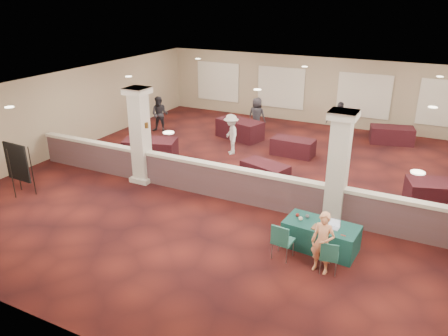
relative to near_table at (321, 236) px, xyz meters
The scene contains 33 objects.
ground 4.29m from the near_table, 135.38° to the left, with size 16.00×16.00×0.00m, color #4A1612.
wall_back 11.48m from the near_table, 105.45° to the left, with size 16.00×0.04×3.20m, color gray.
wall_front 5.98m from the near_table, 121.30° to the right, with size 16.00×0.04×3.20m, color gray.
wall_left 11.51m from the near_table, 164.80° to the left, with size 0.04×16.00×3.20m, color gray.
ceiling 5.14m from the near_table, 135.38° to the left, with size 16.00×16.00×0.02m, color silver.
partition_wall 3.40m from the near_table, 153.74° to the left, with size 15.60×0.28×1.10m.
column_left 6.83m from the near_table, 167.08° to the left, with size 0.72×0.72×3.20m.
column_right 1.98m from the near_table, 91.53° to the left, with size 0.72×0.72×3.20m.
sconce_left 7.18m from the near_table, 167.60° to the left, with size 0.12×0.12×0.18m.
sconce_right 6.65m from the near_table, 166.53° to the left, with size 0.12×0.12×0.18m.
near_table is the anchor object (origin of this frame).
conf_chair_main 1.05m from the near_table, 65.11° to the right, with size 0.47×0.48×0.83m.
conf_chair_side 1.16m from the near_table, 129.30° to the right, with size 0.51×0.51×0.93m.
easel_board 9.40m from the near_table, behind, with size 1.01×0.52×1.71m.
woman 1.06m from the near_table, 74.17° to the right, with size 0.54×0.36×1.50m, color #FFB66E.
far_table_front_left 8.20m from the near_table, 156.27° to the left, with size 1.96×0.98×0.80m, color black.
far_table_front_center 4.33m from the near_table, 130.29° to the left, with size 1.61×0.80×0.65m, color black.
far_table_front_right 4.66m from the near_table, 55.92° to the left, with size 1.98×0.99×0.80m, color black.
far_table_back_left 9.09m from the near_table, 127.53° to the left, with size 2.02×1.01×0.82m, color black.
far_table_back_center 6.79m from the near_table, 114.07° to the left, with size 1.65×0.82×0.67m, color black.
far_table_back_right 9.51m from the near_table, 86.88° to the left, with size 1.75×0.88×0.71m, color black.
attendee_a 11.29m from the near_table, 144.92° to the left, with size 0.78×0.43×1.63m, color black.
attendee_b 7.29m from the near_table, 133.71° to the left, with size 1.03×0.47×1.61m, color silver.
attendee_c 8.54m from the near_table, 100.41° to the left, with size 1.06×0.51×1.81m, color black.
attendee_d 9.67m from the near_table, 122.21° to the left, with size 0.82×0.44×1.66m, color black.
laptop_base 0.46m from the near_table, 14.06° to the right, with size 0.31×0.22×0.02m, color silver.
laptop_screen 0.55m from the near_table, ahead, with size 0.31×0.01×0.21m, color silver.
screen_glow 0.54m from the near_table, ahead, with size 0.28×0.00×0.18m, color silver.
knitting 0.43m from the near_table, 83.29° to the right, with size 0.38×0.28×0.03m, color #B5551D.
yarn_cream 0.66m from the near_table, behind, with size 0.10×0.10×0.10m, color #F1E9C6.
yarn_red 0.77m from the near_table, behind, with size 0.09×0.09×0.09m, color maroon.
yarn_grey 0.59m from the near_table, 160.47° to the left, with size 0.10×0.10×0.10m, color #46464B.
scissors 0.76m from the near_table, 27.90° to the right, with size 0.11×0.03×0.01m, color #AE1C12.
Camera 1 is at (5.11, -12.53, 6.01)m, focal length 35.00 mm.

